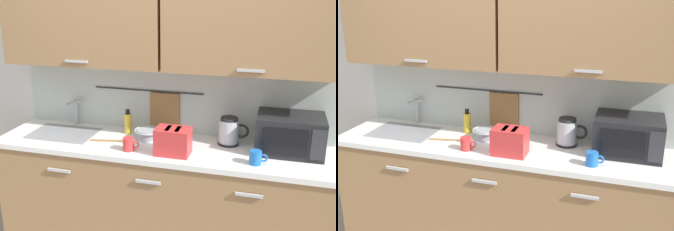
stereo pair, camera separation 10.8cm
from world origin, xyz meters
TOP-DOWN VIEW (x-y plane):
  - counter_unit at (-0.01, 0.30)m, footprint 2.53×0.64m
  - back_wall_assembly at (-0.00, 0.53)m, footprint 3.70×0.41m
  - sink_faucet at (-0.82, 0.53)m, footprint 0.09×0.17m
  - microwave at (0.92, 0.41)m, footprint 0.46×0.35m
  - electric_kettle at (0.49, 0.44)m, footprint 0.23×0.16m
  - dish_soap_bottle at (-0.32, 0.46)m, footprint 0.06×0.06m
  - mug_near_sink at (-0.19, 0.12)m, footprint 0.12×0.08m
  - mixing_bowl at (-0.13, 0.38)m, footprint 0.21×0.21m
  - toaster at (0.13, 0.15)m, footprint 0.26×0.17m
  - mug_by_kettle at (0.71, 0.13)m, footprint 0.12×0.08m
  - wooden_spoon at (-0.37, 0.26)m, footprint 0.28×0.08m

SIDE VIEW (x-z plane):
  - counter_unit at x=-0.01m, z-range 0.01..0.91m
  - wooden_spoon at x=-0.37m, z-range 0.90..0.91m
  - mixing_bowl at x=-0.13m, z-range 0.91..0.98m
  - mug_near_sink at x=-0.19m, z-range 0.90..1.00m
  - mug_by_kettle at x=0.71m, z-range 0.90..1.00m
  - dish_soap_bottle at x=-0.32m, z-range 0.89..1.08m
  - toaster at x=0.13m, z-range 0.90..1.09m
  - electric_kettle at x=0.49m, z-range 0.90..1.11m
  - microwave at x=0.92m, z-range 0.90..1.17m
  - sink_faucet at x=-0.82m, z-range 0.93..1.15m
  - back_wall_assembly at x=0.00m, z-range 0.27..2.77m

